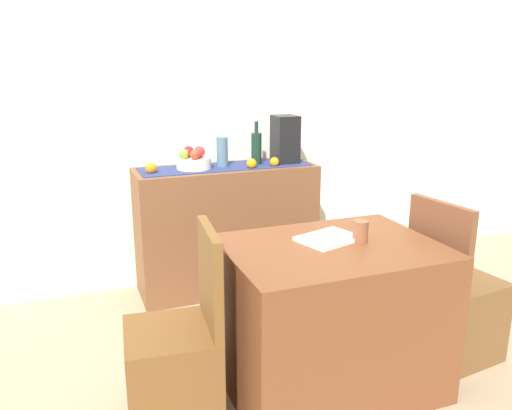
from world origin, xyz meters
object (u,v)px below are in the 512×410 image
object	(u,v)px
chair_near_window	(176,367)
open_book	(328,239)
fruit_bowl	(194,163)
sideboard_console	(227,228)
coffee_cup	(360,231)
chair_by_corner	(453,311)
dining_table	(329,317)
coffee_maker	(285,139)
wine_bottle	(256,148)
ceramic_vase	(222,152)

from	to	relation	value
chair_near_window	open_book	bearing A→B (deg)	5.37
fruit_bowl	sideboard_console	bearing A→B (deg)	0.00
sideboard_console	chair_near_window	xyz separation A→B (m)	(-0.65, -1.30, -0.17)
sideboard_console	coffee_cup	world-z (taller)	sideboard_console
chair_by_corner	chair_near_window	bearing A→B (deg)	179.98
dining_table	chair_near_window	xyz separation A→B (m)	(-0.77, -0.00, -0.10)
coffee_maker	dining_table	world-z (taller)	coffee_maker
open_book	fruit_bowl	bearing A→B (deg)	88.84
sideboard_console	coffee_maker	world-z (taller)	coffee_maker
dining_table	coffee_cup	xyz separation A→B (m)	(0.15, 0.00, 0.42)
open_book	wine_bottle	bearing A→B (deg)	68.52
coffee_maker	chair_by_corner	distance (m)	1.58
open_book	sideboard_console	bearing A→B (deg)	78.85
wine_bottle	chair_near_window	world-z (taller)	wine_bottle
ceramic_vase	open_book	distance (m)	1.26
dining_table	coffee_maker	bearing A→B (deg)	75.97
chair_by_corner	coffee_maker	bearing A→B (deg)	108.64
dining_table	chair_by_corner	size ratio (longest dim) A/B	1.12
coffee_maker	open_book	size ratio (longest dim) A/B	1.19
ceramic_vase	chair_by_corner	distance (m)	1.74
wine_bottle	chair_near_window	distance (m)	1.73
wine_bottle	coffee_cup	size ratio (longest dim) A/B	2.88
fruit_bowl	coffee_maker	world-z (taller)	coffee_maker
coffee_cup	wine_bottle	bearing A→B (deg)	91.80
wine_bottle	dining_table	size ratio (longest dim) A/B	0.30
sideboard_console	ceramic_vase	size ratio (longest dim) A/B	6.03
coffee_cup	chair_near_window	size ratio (longest dim) A/B	0.12
wine_bottle	coffee_maker	xyz separation A→B (m)	(0.22, -0.00, 0.05)
wine_bottle	coffee_cup	bearing A→B (deg)	-88.20
ceramic_vase	open_book	bearing A→B (deg)	-82.81
wine_bottle	chair_near_window	bearing A→B (deg)	-123.85
wine_bottle	chair_near_window	xyz separation A→B (m)	(-0.88, -1.30, -0.73)
chair_by_corner	dining_table	bearing A→B (deg)	179.84
wine_bottle	ceramic_vase	xyz separation A→B (m)	(-0.25, -0.00, -0.02)
dining_table	fruit_bowl	bearing A→B (deg)	104.50
chair_by_corner	wine_bottle	bearing A→B (deg)	116.71
dining_table	chair_near_window	bearing A→B (deg)	-179.88
sideboard_console	dining_table	size ratio (longest dim) A/B	1.24
chair_by_corner	fruit_bowl	bearing A→B (deg)	130.20
fruit_bowl	wine_bottle	xyz separation A→B (m)	(0.45, 0.00, 0.08)
fruit_bowl	dining_table	world-z (taller)	fruit_bowl
wine_bottle	dining_table	xyz separation A→B (m)	(-0.11, -1.30, -0.63)
coffee_cup	chair_near_window	distance (m)	1.06
dining_table	chair_near_window	distance (m)	0.77
chair_near_window	fruit_bowl	bearing A→B (deg)	71.80
dining_table	chair_near_window	world-z (taller)	chair_near_window
fruit_bowl	open_book	distance (m)	1.29
fruit_bowl	coffee_maker	size ratio (longest dim) A/B	0.69
wine_bottle	dining_table	distance (m)	1.45
wine_bottle	open_book	size ratio (longest dim) A/B	1.08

